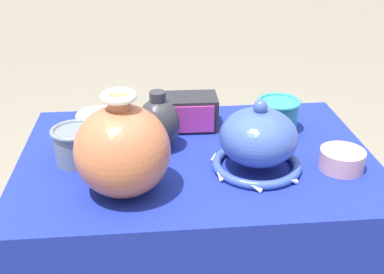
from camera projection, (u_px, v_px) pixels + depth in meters
display_table at (197, 191)px, 1.28m from camera, size 0.91×0.63×0.77m
vase_tall_bulbous at (123, 150)px, 1.04m from camera, size 0.21×0.21×0.24m
vase_dome_bell at (258, 142)px, 1.15m from camera, size 0.23×0.23×0.18m
mosaic_tile_box at (189, 112)px, 1.38m from camera, size 0.15×0.11×0.09m
cup_wide_celadon at (99, 123)px, 1.34m from camera, size 0.12×0.12×0.07m
cup_wide_teal at (278, 114)px, 1.36m from camera, size 0.12×0.12×0.09m
jar_round_charcoal at (158, 123)px, 1.25m from camera, size 0.11×0.11×0.16m
cup_wide_slate at (76, 144)px, 1.19m from camera, size 0.12×0.12×0.09m
pot_squat_rose at (342, 160)px, 1.17m from camera, size 0.11×0.11×0.05m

